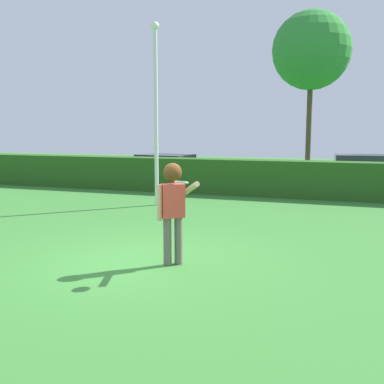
% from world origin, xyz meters
% --- Properties ---
extents(ground_plane, '(60.00, 60.00, 0.00)m').
position_xyz_m(ground_plane, '(0.00, 0.00, 0.00)').
color(ground_plane, '#397E32').
extents(person, '(0.81, 0.54, 1.78)m').
position_xyz_m(person, '(0.58, 0.02, 1.12)').
color(person, '#685E55').
rests_on(person, ground).
extents(frisbee, '(0.22, 0.22, 0.07)m').
position_xyz_m(frisbee, '(0.91, -0.44, 1.51)').
color(frisbee, white).
extents(lamppost, '(0.24, 0.24, 5.48)m').
position_xyz_m(lamppost, '(-2.22, 5.71, 3.05)').
color(lamppost, silver).
rests_on(lamppost, ground).
extents(hedge_row, '(29.22, 0.90, 1.26)m').
position_xyz_m(hedge_row, '(0.00, 8.83, 0.63)').
color(hedge_row, '#28561B').
rests_on(hedge_row, ground).
extents(parked_car_red, '(4.43, 2.41, 1.25)m').
position_xyz_m(parked_car_red, '(-4.19, 11.14, 0.69)').
color(parked_car_red, '#B21E1E').
rests_on(parked_car_red, ground).
extents(parked_car_blue, '(4.32, 2.08, 1.25)m').
position_xyz_m(parked_car_blue, '(3.83, 13.75, 0.69)').
color(parked_car_blue, '#263FA5').
rests_on(parked_car_blue, ground).
extents(oak_tree, '(3.86, 3.86, 8.10)m').
position_xyz_m(oak_tree, '(1.29, 16.77, 6.15)').
color(oak_tree, '#4F4028').
rests_on(oak_tree, ground).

